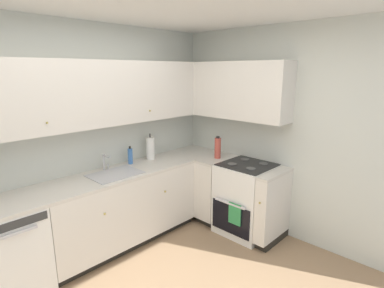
# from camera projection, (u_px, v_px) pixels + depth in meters

# --- Properties ---
(wall_back) EXTENTS (3.98, 0.05, 2.56)m
(wall_back) POSITION_uv_depth(u_px,v_px,m) (69.00, 141.00, 3.35)
(wall_back) COLOR silver
(wall_back) RESTS_ON ground_plane
(wall_right) EXTENTS (0.05, 3.46, 2.56)m
(wall_right) POSITION_uv_depth(u_px,v_px,m) (297.00, 136.00, 3.58)
(wall_right) COLOR silver
(wall_right) RESTS_ON ground_plane
(dishwasher) EXTENTS (0.60, 0.63, 0.86)m
(dishwasher) POSITION_uv_depth(u_px,v_px,m) (7.00, 252.00, 2.76)
(dishwasher) COLOR white
(dishwasher) RESTS_ON ground_plane
(lower_cabinets_back) EXTENTS (1.85, 0.62, 0.86)m
(lower_cabinets_back) POSITION_uv_depth(u_px,v_px,m) (122.00, 209.00, 3.62)
(lower_cabinets_back) COLOR silver
(lower_cabinets_back) RESTS_ON ground_plane
(countertop_back) EXTENTS (3.05, 0.60, 0.03)m
(countertop_back) POSITION_uv_depth(u_px,v_px,m) (120.00, 173.00, 3.52)
(countertop_back) COLOR beige
(countertop_back) RESTS_ON lower_cabinets_back
(lower_cabinets_right) EXTENTS (0.62, 1.08, 0.86)m
(lower_cabinets_right) POSITION_uv_depth(u_px,v_px,m) (234.00, 196.00, 3.99)
(lower_cabinets_right) COLOR silver
(lower_cabinets_right) RESTS_ON ground_plane
(countertop_right) EXTENTS (0.60, 1.08, 0.03)m
(countertop_right) POSITION_uv_depth(u_px,v_px,m) (235.00, 164.00, 3.88)
(countertop_right) COLOR beige
(countertop_right) RESTS_ON lower_cabinets_right
(oven_range) EXTENTS (0.68, 0.62, 1.04)m
(oven_range) POSITION_uv_depth(u_px,v_px,m) (246.00, 198.00, 3.87)
(oven_range) COLOR white
(oven_range) RESTS_ON ground_plane
(upper_cabinets_back) EXTENTS (2.73, 0.34, 0.71)m
(upper_cabinets_back) POSITION_uv_depth(u_px,v_px,m) (96.00, 94.00, 3.28)
(upper_cabinets_back) COLOR silver
(upper_cabinets_right) EXTENTS (0.32, 1.62, 0.71)m
(upper_cabinets_right) POSITION_uv_depth(u_px,v_px,m) (230.00, 90.00, 3.91)
(upper_cabinets_right) COLOR silver
(sink) EXTENTS (0.55, 0.40, 0.10)m
(sink) POSITION_uv_depth(u_px,v_px,m) (115.00, 178.00, 3.44)
(sink) COLOR #B7B7BC
(sink) RESTS_ON countertop_back
(faucet) EXTENTS (0.07, 0.16, 0.19)m
(faucet) POSITION_uv_depth(u_px,v_px,m) (105.00, 161.00, 3.55)
(faucet) COLOR silver
(faucet) RESTS_ON countertop_back
(soap_bottle) EXTENTS (0.06, 0.06, 0.23)m
(soap_bottle) POSITION_uv_depth(u_px,v_px,m) (130.00, 156.00, 3.80)
(soap_bottle) COLOR #3F72BF
(soap_bottle) RESTS_ON countertop_back
(paper_towel_roll) EXTENTS (0.11, 0.11, 0.35)m
(paper_towel_roll) POSITION_uv_depth(u_px,v_px,m) (150.00, 148.00, 3.99)
(paper_towel_roll) COLOR white
(paper_towel_roll) RESTS_ON countertop_back
(oil_bottle) EXTENTS (0.08, 0.08, 0.30)m
(oil_bottle) POSITION_uv_depth(u_px,v_px,m) (218.00, 148.00, 4.04)
(oil_bottle) COLOR #BF4C3F
(oil_bottle) RESTS_ON countertop_right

